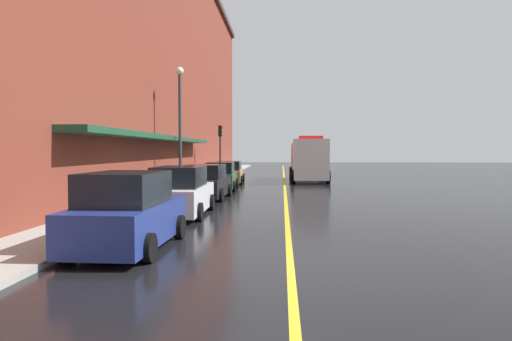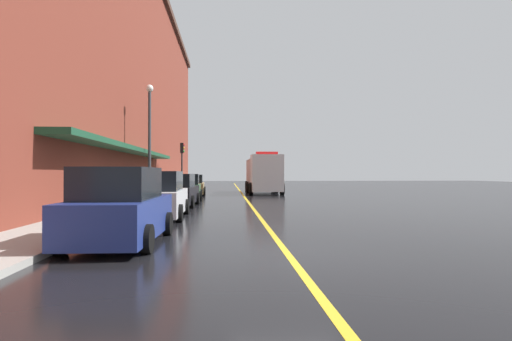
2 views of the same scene
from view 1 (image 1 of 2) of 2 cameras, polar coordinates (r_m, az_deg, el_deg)
The scene contains 14 objects.
ground_plane at distance 33.99m, azimuth 3.62°, elevation -1.47°, with size 112.00×112.00×0.00m, color black.
sidewalk_left at distance 34.51m, azimuth -6.73°, elevation -1.30°, with size 2.40×70.00×0.15m, color #9E9B93.
lane_center_stripe at distance 33.99m, azimuth 3.62°, elevation -1.46°, with size 0.16×70.00×0.01m, color gold.
brick_building_left at distance 36.05m, azimuth -18.28°, elevation 13.90°, with size 12.54×64.00×19.09m.
parked_car_0 at distance 11.38m, azimuth -15.97°, elevation -5.26°, with size 2.13×4.30×1.88m.
parked_car_1 at distance 16.76m, azimuth -9.56°, elevation -2.79°, with size 2.09×4.60×1.81m.
parked_car_2 at distance 22.27m, azimuth -6.26°, elevation -1.56°, with size 2.13×4.24×1.71m.
parked_car_3 at distance 27.16m, azimuth -4.51°, elevation -0.82°, with size 2.06×4.17×1.69m.
parked_car_4 at distance 32.64m, azimuth -3.37°, elevation -0.29°, with size 2.15×4.80×1.63m.
box_truck at distance 35.18m, azimuth 6.64°, elevation 1.32°, with size 2.81×8.34×3.43m.
parking_meter_0 at distance 22.38m, azimuth -10.04°, elevation -0.90°, with size 0.14×0.18×1.33m.
parking_meter_1 at distance 14.77m, azimuth -17.19°, elevation -2.75°, with size 0.14×0.18×1.33m.
street_lamp_left at distance 25.89m, azimuth -9.64°, elevation 6.97°, with size 0.44×0.44×6.94m.
traffic_light_near at distance 37.27m, azimuth -4.56°, elevation 3.74°, with size 0.38×0.36×4.30m.
Camera 1 is at (-0.18, -8.90, 2.41)m, focal length 31.47 mm.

